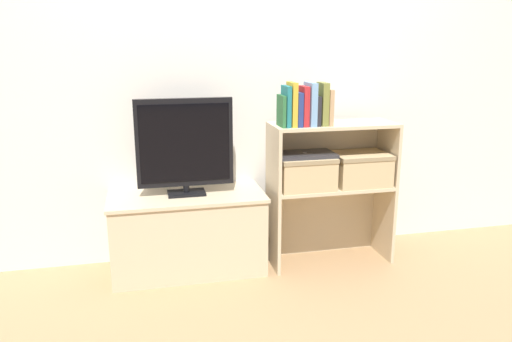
{
  "coord_description": "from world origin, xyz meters",
  "views": [
    {
      "loc": [
        -0.65,
        -2.64,
        1.36
      ],
      "look_at": [
        0.0,
        0.15,
        0.62
      ],
      "focal_mm": 35.0,
      "sensor_mm": 36.0,
      "label": 1
    }
  ],
  "objects_px": {
    "book_charcoal": "(316,111)",
    "storage_basket_left": "(304,170)",
    "laptop": "(305,154)",
    "book_forest": "(281,111)",
    "book_crimson": "(304,106)",
    "book_tan": "(328,107)",
    "book_mustard": "(292,104)",
    "book_navy": "(298,109)",
    "storage_basket_right": "(360,167)",
    "book_olive": "(323,104)",
    "book_skyblue": "(310,104)",
    "tv": "(185,145)",
    "tv_stand": "(188,232)",
    "book_teal": "(286,106)"
  },
  "relations": [
    {
      "from": "book_crimson",
      "to": "storage_basket_left",
      "type": "height_order",
      "value": "book_crimson"
    },
    {
      "from": "book_mustard",
      "to": "book_charcoal",
      "type": "bearing_deg",
      "value": 0.0
    },
    {
      "from": "laptop",
      "to": "book_skyblue",
      "type": "bearing_deg",
      "value": -69.8
    },
    {
      "from": "book_navy",
      "to": "storage_basket_right",
      "type": "relative_size",
      "value": 0.58
    },
    {
      "from": "tv_stand",
      "to": "book_mustard",
      "type": "bearing_deg",
      "value": -10.1
    },
    {
      "from": "book_tan",
      "to": "laptop",
      "type": "height_order",
      "value": "book_tan"
    },
    {
      "from": "book_olive",
      "to": "book_crimson",
      "type": "bearing_deg",
      "value": 180.0
    },
    {
      "from": "book_crimson",
      "to": "book_tan",
      "type": "xyz_separation_m",
      "value": [
        0.15,
        0.0,
        -0.01
      ]
    },
    {
      "from": "tv",
      "to": "storage_basket_left",
      "type": "xyz_separation_m",
      "value": [
        0.71,
        -0.07,
        -0.18
      ]
    },
    {
      "from": "book_forest",
      "to": "book_tan",
      "type": "xyz_separation_m",
      "value": [
        0.28,
        0.0,
        0.01
      ]
    },
    {
      "from": "book_crimson",
      "to": "book_olive",
      "type": "relative_size",
      "value": 0.93
    },
    {
      "from": "book_olive",
      "to": "book_tan",
      "type": "bearing_deg",
      "value": 0.0
    },
    {
      "from": "book_skyblue",
      "to": "book_charcoal",
      "type": "xyz_separation_m",
      "value": [
        0.04,
        0.0,
        -0.04
      ]
    },
    {
      "from": "book_olive",
      "to": "book_tan",
      "type": "distance_m",
      "value": 0.04
    },
    {
      "from": "book_mustard",
      "to": "book_navy",
      "type": "xyz_separation_m",
      "value": [
        0.03,
        0.0,
        -0.03
      ]
    },
    {
      "from": "book_mustard",
      "to": "book_charcoal",
      "type": "height_order",
      "value": "book_mustard"
    },
    {
      "from": "book_olive",
      "to": "storage_basket_right",
      "type": "distance_m",
      "value": 0.49
    },
    {
      "from": "tv_stand",
      "to": "book_crimson",
      "type": "bearing_deg",
      "value": -9.07
    },
    {
      "from": "book_mustard",
      "to": "storage_basket_left",
      "type": "bearing_deg",
      "value": 20.24
    },
    {
      "from": "tv",
      "to": "tv_stand",
      "type": "bearing_deg",
      "value": 90.0
    },
    {
      "from": "book_charcoal",
      "to": "storage_basket_left",
      "type": "relative_size",
      "value": 0.5
    },
    {
      "from": "book_tan",
      "to": "storage_basket_left",
      "type": "relative_size",
      "value": 0.61
    },
    {
      "from": "book_charcoal",
      "to": "book_olive",
      "type": "relative_size",
      "value": 0.69
    },
    {
      "from": "book_forest",
      "to": "book_navy",
      "type": "bearing_deg",
      "value": 0.0
    },
    {
      "from": "book_tan",
      "to": "storage_basket_right",
      "type": "distance_m",
      "value": 0.45
    },
    {
      "from": "storage_basket_left",
      "to": "book_skyblue",
      "type": "bearing_deg",
      "value": -69.8
    },
    {
      "from": "book_forest",
      "to": "book_charcoal",
      "type": "xyz_separation_m",
      "value": [
        0.21,
        0.0,
        -0.0
      ]
    },
    {
      "from": "book_crimson",
      "to": "book_skyblue",
      "type": "distance_m",
      "value": 0.04
    },
    {
      "from": "tv_stand",
      "to": "book_olive",
      "type": "height_order",
      "value": "book_olive"
    },
    {
      "from": "book_navy",
      "to": "storage_basket_right",
      "type": "distance_m",
      "value": 0.57
    },
    {
      "from": "book_charcoal",
      "to": "book_tan",
      "type": "height_order",
      "value": "book_tan"
    },
    {
      "from": "book_navy",
      "to": "laptop",
      "type": "relative_size",
      "value": 0.55
    },
    {
      "from": "book_teal",
      "to": "book_mustard",
      "type": "bearing_deg",
      "value": 0.0
    },
    {
      "from": "tv_stand",
      "to": "book_crimson",
      "type": "height_order",
      "value": "book_crimson"
    },
    {
      "from": "book_charcoal",
      "to": "laptop",
      "type": "xyz_separation_m",
      "value": [
        -0.05,
        0.04,
        -0.27
      ]
    },
    {
      "from": "laptop",
      "to": "tv_stand",
      "type": "bearing_deg",
      "value": 174.15
    },
    {
      "from": "storage_basket_left",
      "to": "laptop",
      "type": "xyz_separation_m",
      "value": [
        -0.0,
        0.0,
        0.1
      ]
    },
    {
      "from": "book_olive",
      "to": "storage_basket_right",
      "type": "height_order",
      "value": "book_olive"
    },
    {
      "from": "laptop",
      "to": "tv",
      "type": "bearing_deg",
      "value": 174.28
    },
    {
      "from": "book_forest",
      "to": "book_teal",
      "type": "height_order",
      "value": "book_teal"
    },
    {
      "from": "book_mustard",
      "to": "book_crimson",
      "type": "distance_m",
      "value": 0.07
    },
    {
      "from": "book_forest",
      "to": "storage_basket_right",
      "type": "bearing_deg",
      "value": 3.96
    },
    {
      "from": "book_tan",
      "to": "storage_basket_left",
      "type": "bearing_deg",
      "value": 163.42
    },
    {
      "from": "book_charcoal",
      "to": "storage_basket_right",
      "type": "xyz_separation_m",
      "value": [
        0.31,
        0.04,
        -0.37
      ]
    },
    {
      "from": "book_crimson",
      "to": "book_skyblue",
      "type": "bearing_deg",
      "value": 0.0
    },
    {
      "from": "book_skyblue",
      "to": "storage_basket_right",
      "type": "xyz_separation_m",
      "value": [
        0.35,
        0.04,
        -0.4
      ]
    },
    {
      "from": "tv_stand",
      "to": "storage_basket_right",
      "type": "relative_size",
      "value": 2.71
    },
    {
      "from": "book_forest",
      "to": "storage_basket_left",
      "type": "xyz_separation_m",
      "value": [
        0.16,
        0.04,
        -0.37
      ]
    },
    {
      "from": "laptop",
      "to": "book_forest",
      "type": "bearing_deg",
      "value": -167.34
    },
    {
      "from": "book_tan",
      "to": "book_olive",
      "type": "bearing_deg",
      "value": 180.0
    }
  ]
}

